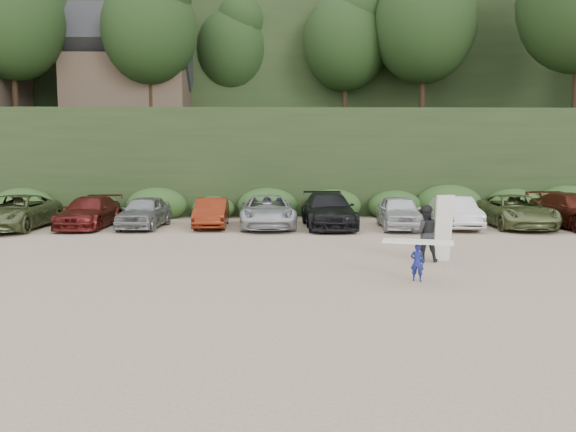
{
  "coord_description": "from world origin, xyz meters",
  "views": [
    {
      "loc": [
        -1.96,
        -15.99,
        3.31
      ],
      "look_at": [
        -1.55,
        3.0,
        1.3
      ],
      "focal_mm": 35.0,
      "sensor_mm": 36.0,
      "label": 1
    }
  ],
  "objects": [
    {
      "name": "ground",
      "position": [
        0.0,
        0.0,
        0.0
      ],
      "size": [
        120.0,
        120.0,
        0.0
      ],
      "primitive_type": "plane",
      "color": "tan",
      "rests_on": "ground"
    },
    {
      "name": "hillside_backdrop",
      "position": [
        -0.26,
        35.93,
        11.22
      ],
      "size": [
        90.0,
        41.5,
        28.0
      ],
      "color": "black",
      "rests_on": "ground"
    },
    {
      "name": "parked_cars",
      "position": [
        -1.48,
        9.94,
        0.77
      ],
      "size": [
        36.32,
        6.21,
        1.61
      ],
      "color": "#AEADB2",
      "rests_on": "ground"
    },
    {
      "name": "child_surfer",
      "position": [
        1.81,
        -1.32,
        0.75
      ],
      "size": [
        1.9,
        1.0,
        1.1
      ],
      "color": "navy",
      "rests_on": "ground"
    },
    {
      "name": "adult_surfer",
      "position": [
        2.81,
        1.5,
        0.91
      ],
      "size": [
        1.35,
        0.76,
        2.12
      ],
      "color": "black",
      "rests_on": "ground"
    }
  ]
}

